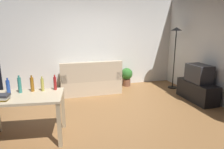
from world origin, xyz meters
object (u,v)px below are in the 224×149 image
Objects in this scene: bottle_squat at (42,85)px; book_stack at (1,97)px; tv_stand at (197,91)px; tv at (199,73)px; potted_plant at (127,76)px; bottle_blue at (8,87)px; bottle_tall at (20,85)px; bottle_amber at (32,84)px; couch at (91,82)px; desk at (24,102)px; bottle_red at (55,83)px; torchiere_lamp at (176,41)px.

bottle_squat reaches higher than book_stack.
tv_stand is at bearing 9.27° from bottle_squat.
potted_plant is at bearing 37.49° from tv.
bottle_blue is 0.90× the size of bottle_tall.
bottle_amber is at bearing 3.42° from bottle_blue.
couch is 1.50× the size of tv_stand.
bottle_amber is at bearing 64.82° from desk.
bottle_amber reaches higher than desk.
tv is 2.05× the size of bottle_tall.
desk is 4.81× the size of book_stack.
bottle_squat is 0.21m from bottle_red.
tv_stand is 0.86× the size of desk.
bottle_squat is 0.65m from book_stack.
tv is at bearing 12.15° from book_stack.
bottle_red is (-3.40, -0.58, 0.64)m from tv_stand.
torchiere_lamp is 6.17× the size of bottle_tall.
potted_plant is (2.61, 2.42, -0.32)m from desk.
bottle_amber is 1.10× the size of bottle_squat.
couch reaches higher than potted_plant.
book_stack is (-0.28, -0.15, 0.16)m from desk.
bottle_squat reaches higher than tv_stand.
book_stack is at bearing -157.56° from bottle_red.
tv is at bearing -52.51° from potted_plant.
desk is 0.39m from bottle_squat.
tv_stand is 4.19× the size of bottle_blue.
book_stack is (-4.18, -1.99, -0.60)m from torchiere_lamp.
book_stack is (-4.18, -0.90, 0.11)m from tv.
tv_stand is 1.60m from torchiere_lamp.
tv_stand is 4.36× the size of bottle_squat.
tv is 0.47× the size of desk.
torchiere_lamp is 6.81× the size of book_stack.
couch is 2.57m from desk.
bottle_blue is 0.36m from bottle_amber.
book_stack is at bearing -140.40° from bottle_amber.
bottle_tall is (-0.07, 0.17, 0.24)m from desk.
couch is 2.51m from bottle_tall.
bottle_tall is (-3.96, -0.59, 0.19)m from tv.
bottle_squat is at bearing -0.18° from bottle_blue.
tv_stand is 4.06m from bottle_tall.
tv is at bearing 8.41° from bottle_tall.
bottle_squat reaches higher than desk.
bottle_blue is at bearing 49.59° from couch.
tv_stand is 1.83× the size of tv.
bottle_blue is 0.73m from bottle_red.
bottle_red is (-2.13, -2.25, 0.55)m from potted_plant.
bottle_blue is at bearing -179.48° from bottle_tall.
book_stack is (-0.22, -0.31, -0.08)m from bottle_tall.
bottle_blue reaches higher than tv_stand.
book_stack is at bearing -151.26° from bottle_squat.
book_stack reaches higher than tv_stand.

